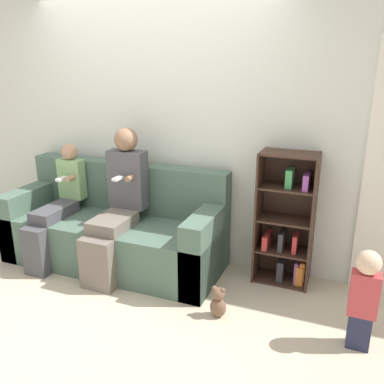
{
  "coord_description": "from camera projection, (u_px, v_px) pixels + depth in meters",
  "views": [
    {
      "loc": [
        1.82,
        -2.64,
        1.93
      ],
      "look_at": [
        0.54,
        0.55,
        0.82
      ],
      "focal_mm": 38.0,
      "sensor_mm": 36.0,
      "label": 1
    }
  ],
  "objects": [
    {
      "name": "bookshelf",
      "position": [
        287.0,
        225.0,
        3.61
      ],
      "size": [
        0.49,
        0.31,
        1.2
      ],
      "color": "#3D281E",
      "rests_on": "ground_plane"
    },
    {
      "name": "adult_seated",
      "position": [
        118.0,
        201.0,
        3.74
      ],
      "size": [
        0.36,
        0.76,
        1.34
      ],
      "color": "#70665B",
      "rests_on": "ground_plane"
    },
    {
      "name": "couch",
      "position": [
        115.0,
        231.0,
        4.01
      ],
      "size": [
        2.14,
        0.82,
        0.96
      ],
      "color": "#4C6656",
      "rests_on": "ground_plane"
    },
    {
      "name": "back_wall",
      "position": [
        157.0,
        130.0,
        4.01
      ],
      "size": [
        10.0,
        0.06,
        2.55
      ],
      "color": "silver",
      "rests_on": "ground_plane"
    },
    {
      "name": "teddy_bear",
      "position": [
        218.0,
        303.0,
        3.18
      ],
      "size": [
        0.13,
        0.11,
        0.26
      ],
      "color": "brown",
      "rests_on": "ground_plane"
    },
    {
      "name": "child_seated",
      "position": [
        56.0,
        206.0,
        3.98
      ],
      "size": [
        0.27,
        0.75,
        1.14
      ],
      "color": "#47474C",
      "rests_on": "ground_plane"
    },
    {
      "name": "ground_plane",
      "position": [
        112.0,
        291.0,
        3.56
      ],
      "size": [
        14.0,
        14.0,
        0.0
      ],
      "primitive_type": "plane",
      "color": "beige"
    },
    {
      "name": "toddler_standing",
      "position": [
        364.0,
        296.0,
        2.76
      ],
      "size": [
        0.19,
        0.17,
        0.74
      ],
      "color": "#232842",
      "rests_on": "ground_plane"
    }
  ]
}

